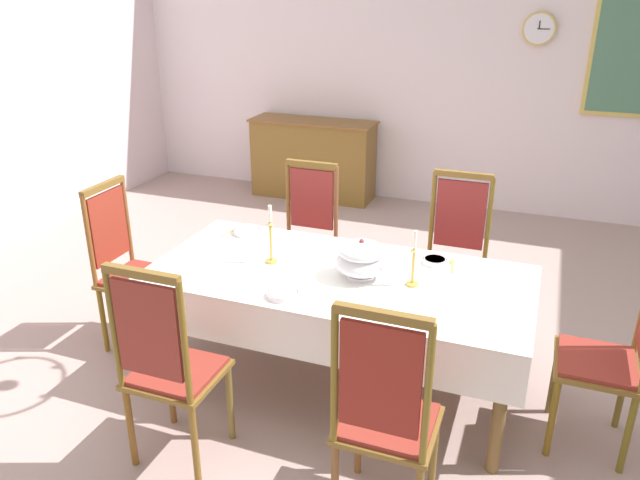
{
  "coord_description": "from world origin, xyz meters",
  "views": [
    {
      "loc": [
        1.04,
        -3.3,
        2.34
      ],
      "look_at": [
        -0.13,
        -0.21,
        0.96
      ],
      "focal_mm": 34.55,
      "sensor_mm": 36.0,
      "label": 1
    }
  ],
  "objects_px": {
    "bowl_near_left": "(247,230)",
    "bowl_near_right": "(435,260)",
    "chair_north_b": "(454,255)",
    "soup_tureen": "(361,259)",
    "mounted_clock": "(539,29)",
    "chair_south_a": "(168,364)",
    "dining_table": "(339,285)",
    "chair_north_a": "(306,235)",
    "candlestick_west": "(271,240)",
    "bowl_far_left": "(283,294)",
    "chair_head_west": "(128,264)",
    "chair_south_b": "(385,414)",
    "sideboard": "(313,159)",
    "candlestick_east": "(413,264)",
    "chair_head_east": "(613,353)",
    "spoon_secondary": "(452,263)",
    "spoon_primary": "(234,229)"
  },
  "relations": [
    {
      "from": "soup_tureen",
      "to": "bowl_far_left",
      "type": "height_order",
      "value": "soup_tureen"
    },
    {
      "from": "bowl_near_right",
      "to": "spoon_primary",
      "type": "xyz_separation_m",
      "value": [
        -1.39,
        0.05,
        -0.01
      ]
    },
    {
      "from": "candlestick_west",
      "to": "chair_south_a",
      "type": "bearing_deg",
      "value": -99.03
    },
    {
      "from": "chair_head_west",
      "to": "sideboard",
      "type": "xyz_separation_m",
      "value": [
        0.0,
        3.42,
        -0.14
      ]
    },
    {
      "from": "bowl_far_left",
      "to": "sideboard",
      "type": "height_order",
      "value": "sideboard"
    },
    {
      "from": "chair_head_west",
      "to": "sideboard",
      "type": "bearing_deg",
      "value": 179.97
    },
    {
      "from": "bowl_near_left",
      "to": "mounted_clock",
      "type": "xyz_separation_m",
      "value": [
        1.58,
        3.3,
        1.13
      ]
    },
    {
      "from": "chair_north_a",
      "to": "chair_north_b",
      "type": "bearing_deg",
      "value": -179.89
    },
    {
      "from": "candlestick_west",
      "to": "candlestick_east",
      "type": "bearing_deg",
      "value": 0.0
    },
    {
      "from": "mounted_clock",
      "to": "soup_tureen",
      "type": "bearing_deg",
      "value": -100.34
    },
    {
      "from": "chair_head_west",
      "to": "spoon_primary",
      "type": "relative_size",
      "value": 6.5
    },
    {
      "from": "chair_head_east",
      "to": "bowl_near_left",
      "type": "relative_size",
      "value": 6.32
    },
    {
      "from": "candlestick_west",
      "to": "spoon_secondary",
      "type": "bearing_deg",
      "value": 19.46
    },
    {
      "from": "dining_table",
      "to": "chair_head_east",
      "type": "relative_size",
      "value": 1.96
    },
    {
      "from": "chair_north_b",
      "to": "soup_tureen",
      "type": "bearing_deg",
      "value": 66.37
    },
    {
      "from": "bowl_near_left",
      "to": "candlestick_east",
      "type": "bearing_deg",
      "value": -16.62
    },
    {
      "from": "bowl_near_left",
      "to": "bowl_near_right",
      "type": "relative_size",
      "value": 1.17
    },
    {
      "from": "chair_head_east",
      "to": "bowl_near_right",
      "type": "xyz_separation_m",
      "value": [
        -1.0,
        0.34,
        0.22
      ]
    },
    {
      "from": "bowl_far_left",
      "to": "sideboard",
      "type": "distance_m",
      "value": 4.04
    },
    {
      "from": "mounted_clock",
      "to": "bowl_near_left",
      "type": "bearing_deg",
      "value": -115.59
    },
    {
      "from": "chair_north_a",
      "to": "bowl_near_left",
      "type": "height_order",
      "value": "chair_north_a"
    },
    {
      "from": "spoon_secondary",
      "to": "bowl_near_left",
      "type": "bearing_deg",
      "value": 170.58
    },
    {
      "from": "chair_head_east",
      "to": "soup_tureen",
      "type": "bearing_deg",
      "value": 90.0
    },
    {
      "from": "mounted_clock",
      "to": "dining_table",
      "type": "bearing_deg",
      "value": -102.32
    },
    {
      "from": "candlestick_west",
      "to": "bowl_far_left",
      "type": "height_order",
      "value": "candlestick_west"
    },
    {
      "from": "chair_head_west",
      "to": "chair_south_b",
      "type": "bearing_deg",
      "value": 65.69
    },
    {
      "from": "chair_south_b",
      "to": "candlestick_east",
      "type": "height_order",
      "value": "chair_south_b"
    },
    {
      "from": "chair_south_b",
      "to": "spoon_secondary",
      "type": "height_order",
      "value": "chair_south_b"
    },
    {
      "from": "dining_table",
      "to": "bowl_near_right",
      "type": "xyz_separation_m",
      "value": [
        0.49,
        0.34,
        0.1
      ]
    },
    {
      "from": "chair_north_b",
      "to": "candlestick_east",
      "type": "height_order",
      "value": "chair_north_b"
    },
    {
      "from": "chair_north_a",
      "to": "spoon_primary",
      "type": "height_order",
      "value": "chair_north_a"
    },
    {
      "from": "bowl_near_left",
      "to": "spoon_secondary",
      "type": "distance_m",
      "value": 1.38
    },
    {
      "from": "chair_north_a",
      "to": "candlestick_east",
      "type": "distance_m",
      "value": 1.4
    },
    {
      "from": "candlestick_west",
      "to": "chair_head_west",
      "type": "bearing_deg",
      "value": 180.0
    },
    {
      "from": "candlestick_east",
      "to": "chair_north_b",
      "type": "bearing_deg",
      "value": 83.7
    },
    {
      "from": "chair_north_a",
      "to": "chair_north_b",
      "type": "height_order",
      "value": "chair_north_b"
    },
    {
      "from": "mounted_clock",
      "to": "chair_north_b",
      "type": "bearing_deg",
      "value": -95.56
    },
    {
      "from": "soup_tureen",
      "to": "candlestick_east",
      "type": "height_order",
      "value": "candlestick_east"
    },
    {
      "from": "chair_south_a",
      "to": "chair_north_b",
      "type": "xyz_separation_m",
      "value": [
        1.11,
        1.83,
        -0.0
      ]
    },
    {
      "from": "candlestick_east",
      "to": "spoon_primary",
      "type": "height_order",
      "value": "candlestick_east"
    },
    {
      "from": "dining_table",
      "to": "bowl_near_right",
      "type": "relative_size",
      "value": 14.55
    },
    {
      "from": "dining_table",
      "to": "chair_north_a",
      "type": "bearing_deg",
      "value": 122.27
    },
    {
      "from": "bowl_far_left",
      "to": "mounted_clock",
      "type": "xyz_separation_m",
      "value": [
        0.99,
        4.05,
        1.13
      ]
    },
    {
      "from": "chair_head_west",
      "to": "chair_head_east",
      "type": "height_order",
      "value": "chair_head_west"
    },
    {
      "from": "chair_south_b",
      "to": "chair_head_west",
      "type": "distance_m",
      "value": 2.23
    },
    {
      "from": "chair_south_b",
      "to": "sideboard",
      "type": "distance_m",
      "value": 4.79
    },
    {
      "from": "dining_table",
      "to": "chair_head_east",
      "type": "distance_m",
      "value": 1.5
    },
    {
      "from": "chair_north_b",
      "to": "bowl_far_left",
      "type": "xyz_separation_m",
      "value": [
        -0.72,
        -1.3,
        0.2
      ]
    },
    {
      "from": "chair_south_a",
      "to": "bowl_near_left",
      "type": "relative_size",
      "value": 6.62
    },
    {
      "from": "chair_south_a",
      "to": "mounted_clock",
      "type": "distance_m",
      "value": 4.97
    }
  ]
}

